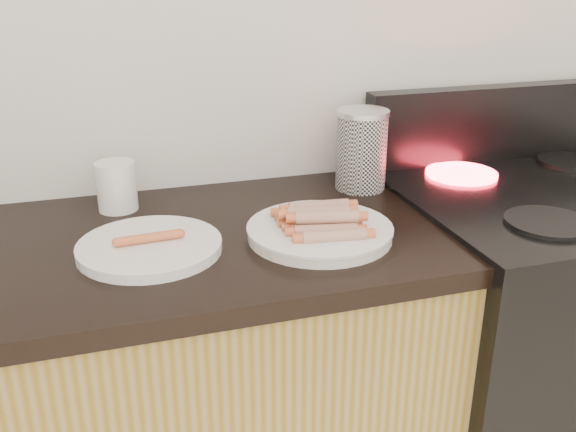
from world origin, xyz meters
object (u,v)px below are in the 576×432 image
object	(u,v)px
stove	(534,351)
canister	(361,150)
side_plate	(150,247)
mug	(116,186)
main_plate	(320,233)

from	to	relation	value
stove	canister	bearing A→B (deg)	157.03
side_plate	canister	size ratio (longest dim) A/B	1.43
side_plate	mug	distance (m)	0.26
canister	stove	bearing A→B (deg)	-22.97
side_plate	canister	xyz separation A→B (m)	(0.53, 0.22, 0.09)
stove	side_plate	size ratio (longest dim) A/B	3.28
stove	canister	size ratio (longest dim) A/B	4.69
mug	side_plate	bearing A→B (deg)	-79.92
stove	main_plate	world-z (taller)	main_plate
stove	side_plate	xyz separation A→B (m)	(-0.98, -0.04, 0.45)
main_plate	mug	size ratio (longest dim) A/B	2.66
main_plate	mug	world-z (taller)	mug
main_plate	canister	bearing A→B (deg)	52.41
side_plate	canister	world-z (taller)	canister
side_plate	mug	xyz separation A→B (m)	(-0.04, 0.25, 0.05)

